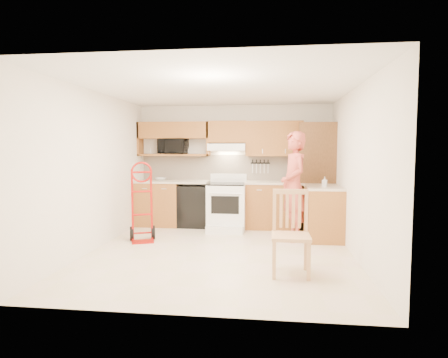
% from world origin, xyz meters
% --- Properties ---
extents(floor, '(4.00, 4.50, 0.02)m').
position_xyz_m(floor, '(0.00, 0.00, -0.01)').
color(floor, beige).
rests_on(floor, ground).
extents(ceiling, '(4.00, 4.50, 0.02)m').
position_xyz_m(ceiling, '(0.00, 0.00, 2.51)').
color(ceiling, white).
rests_on(ceiling, ground).
extents(wall_back, '(4.00, 0.02, 2.50)m').
position_xyz_m(wall_back, '(0.00, 2.26, 1.25)').
color(wall_back, white).
rests_on(wall_back, ground).
extents(wall_front, '(4.00, 0.02, 2.50)m').
position_xyz_m(wall_front, '(0.00, -2.26, 1.25)').
color(wall_front, white).
rests_on(wall_front, ground).
extents(wall_left, '(0.02, 4.50, 2.50)m').
position_xyz_m(wall_left, '(-2.01, 0.00, 1.25)').
color(wall_left, white).
rests_on(wall_left, ground).
extents(wall_right, '(0.02, 4.50, 2.50)m').
position_xyz_m(wall_right, '(2.01, 0.00, 1.25)').
color(wall_right, white).
rests_on(wall_right, ground).
extents(backsplash, '(3.92, 0.03, 0.55)m').
position_xyz_m(backsplash, '(0.00, 2.23, 1.20)').
color(backsplash, beige).
rests_on(backsplash, wall_back).
extents(lower_cab_left, '(0.90, 0.60, 0.90)m').
position_xyz_m(lower_cab_left, '(-1.55, 1.95, 0.45)').
color(lower_cab_left, '#9C592B').
rests_on(lower_cab_left, ground).
extents(dishwasher, '(0.60, 0.60, 0.85)m').
position_xyz_m(dishwasher, '(-0.80, 1.95, 0.42)').
color(dishwasher, black).
rests_on(dishwasher, ground).
extents(lower_cab_right, '(1.14, 0.60, 0.90)m').
position_xyz_m(lower_cab_right, '(0.83, 1.95, 0.45)').
color(lower_cab_right, '#9C592B').
rests_on(lower_cab_right, ground).
extents(countertop_left, '(1.50, 0.63, 0.04)m').
position_xyz_m(countertop_left, '(-1.25, 1.95, 0.92)').
color(countertop_left, '#B9AC94').
rests_on(countertop_left, lower_cab_left).
extents(countertop_right, '(1.14, 0.63, 0.04)m').
position_xyz_m(countertop_right, '(0.83, 1.95, 0.92)').
color(countertop_right, '#B9AC94').
rests_on(countertop_right, lower_cab_right).
extents(cab_return_right, '(0.60, 1.00, 0.90)m').
position_xyz_m(cab_return_right, '(1.70, 1.15, 0.45)').
color(cab_return_right, '#9C592B').
rests_on(cab_return_right, ground).
extents(countertop_return, '(0.63, 1.00, 0.04)m').
position_xyz_m(countertop_return, '(1.70, 1.15, 0.92)').
color(countertop_return, '#B9AC94').
rests_on(countertop_return, cab_return_right).
extents(pantry_tall, '(0.70, 0.60, 2.10)m').
position_xyz_m(pantry_tall, '(1.65, 1.95, 1.05)').
color(pantry_tall, brown).
rests_on(pantry_tall, ground).
extents(upper_cab_left, '(1.50, 0.33, 0.34)m').
position_xyz_m(upper_cab_left, '(-1.25, 2.08, 1.98)').
color(upper_cab_left, '#9C592B').
rests_on(upper_cab_left, wall_back).
extents(upper_shelf_mw, '(1.50, 0.33, 0.04)m').
position_xyz_m(upper_shelf_mw, '(-1.25, 2.08, 1.47)').
color(upper_shelf_mw, '#9C592B').
rests_on(upper_shelf_mw, wall_back).
extents(upper_cab_center, '(0.76, 0.33, 0.44)m').
position_xyz_m(upper_cab_center, '(-0.12, 2.08, 1.94)').
color(upper_cab_center, '#9C592B').
rests_on(upper_cab_center, wall_back).
extents(upper_cab_right, '(1.14, 0.33, 0.70)m').
position_xyz_m(upper_cab_right, '(0.83, 2.08, 1.80)').
color(upper_cab_right, '#9C592B').
rests_on(upper_cab_right, wall_back).
extents(range_hood, '(0.76, 0.46, 0.14)m').
position_xyz_m(range_hood, '(-0.12, 2.02, 1.63)').
color(range_hood, white).
rests_on(range_hood, wall_back).
extents(knife_strip, '(0.40, 0.05, 0.29)m').
position_xyz_m(knife_strip, '(0.55, 2.21, 1.24)').
color(knife_strip, black).
rests_on(knife_strip, backsplash).
extents(microwave, '(0.60, 0.43, 0.32)m').
position_xyz_m(microwave, '(-1.26, 2.08, 1.65)').
color(microwave, black).
rests_on(microwave, upper_shelf_mw).
extents(range, '(0.74, 0.97, 1.09)m').
position_xyz_m(range, '(-0.09, 1.64, 0.54)').
color(range, white).
rests_on(range, ground).
extents(person, '(0.63, 0.79, 1.90)m').
position_xyz_m(person, '(1.16, 0.95, 0.95)').
color(person, '#BB4A3C').
rests_on(person, ground).
extents(hand_truck, '(0.61, 0.59, 1.24)m').
position_xyz_m(hand_truck, '(-1.43, 0.56, 0.62)').
color(hand_truck, '#A5110A').
rests_on(hand_truck, ground).
extents(dining_chair, '(0.48, 0.52, 1.07)m').
position_xyz_m(dining_chair, '(1.02, -0.91, 0.54)').
color(dining_chair, tan).
rests_on(dining_chair, ground).
extents(soap_bottle, '(0.10, 0.10, 0.17)m').
position_xyz_m(soap_bottle, '(1.70, 1.06, 1.03)').
color(soap_bottle, white).
rests_on(soap_bottle, countertop_return).
extents(bowl, '(0.24, 0.24, 0.06)m').
position_xyz_m(bowl, '(-1.50, 1.95, 0.97)').
color(bowl, white).
rests_on(bowl, countertop_left).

